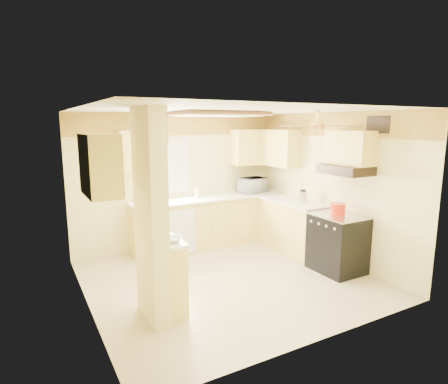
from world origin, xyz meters
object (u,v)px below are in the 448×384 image
bowl (172,239)px  kettle (303,196)px  dutch_oven (338,208)px  microwave (252,185)px  stove (338,243)px

bowl → kettle: 3.00m
kettle → dutch_oven: bearing=-89.9°
bowl → kettle: size_ratio=1.01×
bowl → dutch_oven: size_ratio=0.95×
microwave → stove: bearing=85.8°
dutch_oven → bowl: bearing=-176.9°
stove → dutch_oven: bearing=62.1°
bowl → dutch_oven: (2.83, 0.16, 0.03)m
stove → microwave: microwave is taller
dutch_oven → kettle: bearing=90.1°
dutch_oven → kettle: (-0.00, 0.83, 0.05)m
stove → kettle: kettle is taller
stove → microwave: bearing=94.8°
microwave → kettle: microwave is taller
bowl → dutch_oven: dutch_oven is taller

